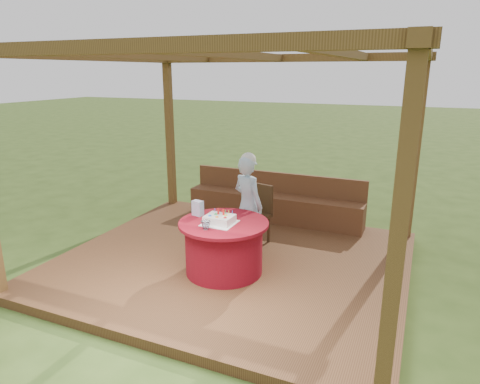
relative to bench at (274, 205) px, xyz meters
The scene contains 10 objects.
ground 1.76m from the bench, 90.00° to the right, with size 60.00×60.00×0.00m, color #304918.
deck 1.75m from the bench, 90.00° to the right, with size 4.50×4.00×0.12m, color brown.
pergola 2.65m from the bench, 90.00° to the right, with size 4.50×4.00×2.72m.
bench is the anchor object (origin of this frame).
table 2.12m from the bench, 88.37° to the right, with size 1.12×1.12×0.67m.
chair 1.04m from the bench, 86.54° to the right, with size 0.51×0.51×0.87m.
elderly_woman 1.48m from the bench, 86.19° to the right, with size 0.59×0.51×1.42m.
birthday_cake 2.23m from the bench, 88.99° to the right, with size 0.39×0.39×0.18m.
gift_bag 2.11m from the bench, 99.81° to the right, with size 0.14×0.09×0.20m, color #CD84BB.
drinking_glass 2.47m from the bench, 90.51° to the right, with size 0.11×0.11×0.10m, color white.
Camera 1 is at (2.22, -4.87, 2.59)m, focal length 32.00 mm.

